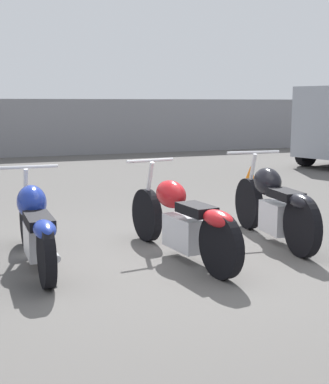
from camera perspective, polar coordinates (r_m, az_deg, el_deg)
name	(u,v)px	position (r m, az deg, el deg)	size (l,w,h in m)	color
ground_plane	(181,260)	(5.67, 1.79, -7.26)	(60.00, 60.00, 0.00)	#514F4C
fence_back	(31,128)	(16.78, -14.02, 6.63)	(40.00, 0.04, 1.74)	gray
motorcycle_slot_0	(35,225)	(5.54, -13.61, -3.48)	(0.72, 2.07, 0.95)	black
motorcycle_slot_1	(182,220)	(5.62, 1.86, -3.01)	(0.60, 2.19, 0.99)	black
motorcycle_slot_2	(274,205)	(6.42, 11.64, -1.33)	(0.71, 2.02, 1.03)	black
traffic_cone_near	(250,175)	(11.07, 9.14, 1.83)	(0.27, 0.27, 0.35)	orange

